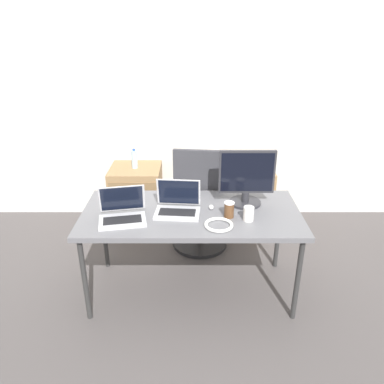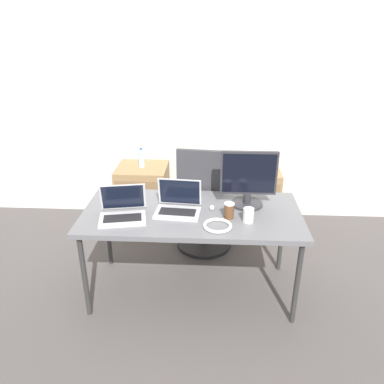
% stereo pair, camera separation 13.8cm
% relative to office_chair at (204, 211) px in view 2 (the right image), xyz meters
% --- Properties ---
extents(ground_plane, '(14.00, 14.00, 0.00)m').
position_rel_office_chair_xyz_m(ground_plane, '(-0.08, -0.66, -0.43)').
color(ground_plane, '#514C4C').
extents(wall_back, '(10.00, 0.05, 2.60)m').
position_rel_office_chair_xyz_m(wall_back, '(-0.08, 0.82, 0.87)').
color(wall_back, silver).
rests_on(wall_back, ground_plane).
extents(desk, '(1.71, 0.81, 0.76)m').
position_rel_office_chair_xyz_m(desk, '(-0.08, -0.66, 0.28)').
color(desk, slate).
rests_on(desk, ground_plane).
extents(office_chair, '(0.56, 0.58, 1.11)m').
position_rel_office_chair_xyz_m(office_chair, '(0.00, 0.00, 0.00)').
color(office_chair, '#232326').
rests_on(office_chair, ground_plane).
extents(cabinet_left, '(0.55, 0.50, 0.68)m').
position_rel_office_chair_xyz_m(cabinet_left, '(-0.69, 0.53, -0.09)').
color(cabinet_left, '#99754C').
rests_on(cabinet_left, ground_plane).
extents(cabinet_right, '(0.55, 0.50, 0.68)m').
position_rel_office_chair_xyz_m(cabinet_right, '(0.53, 0.53, -0.09)').
color(cabinet_right, '#99754C').
rests_on(cabinet_right, ground_plane).
extents(water_bottle, '(0.06, 0.06, 0.22)m').
position_rel_office_chair_xyz_m(water_bottle, '(-0.69, 0.53, 0.35)').
color(water_bottle, silver).
rests_on(water_bottle, cabinet_left).
extents(laptop_left, '(0.36, 0.29, 0.25)m').
position_rel_office_chair_xyz_m(laptop_left, '(-0.19, -0.66, 0.38)').
color(laptop_left, silver).
rests_on(laptop_left, desk).
extents(laptop_right, '(0.38, 0.34, 0.24)m').
position_rel_office_chair_xyz_m(laptop_right, '(-0.60, -0.78, 0.38)').
color(laptop_right, silver).
rests_on(laptop_right, desk).
extents(monitor, '(0.45, 0.26, 0.46)m').
position_rel_office_chair_xyz_m(monitor, '(0.36, -0.51, 0.55)').
color(monitor, '#2D2D33').
rests_on(monitor, desk).
extents(mouse, '(0.04, 0.06, 0.03)m').
position_rel_office_chair_xyz_m(mouse, '(0.08, -0.61, 0.35)').
color(mouse, silver).
rests_on(mouse, desk).
extents(coffee_cup_white, '(0.08, 0.08, 0.11)m').
position_rel_office_chair_xyz_m(coffee_cup_white, '(0.35, -0.80, 0.38)').
color(coffee_cup_white, white).
rests_on(coffee_cup_white, desk).
extents(coffee_cup_brown, '(0.08, 0.08, 0.12)m').
position_rel_office_chair_xyz_m(coffee_cup_brown, '(0.21, -0.75, 0.39)').
color(coffee_cup_brown, brown).
rests_on(coffee_cup_brown, desk).
extents(cable_coil, '(0.21, 0.21, 0.02)m').
position_rel_office_chair_xyz_m(cable_coil, '(0.12, -0.89, 0.34)').
color(cable_coil, white).
rests_on(cable_coil, desk).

